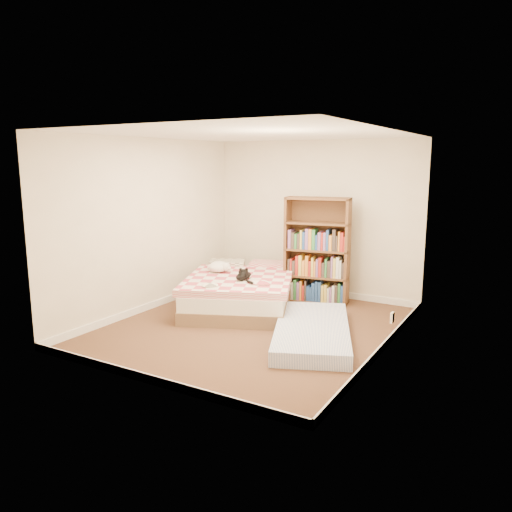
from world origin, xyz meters
The scene contains 6 objects.
room centered at (0.00, 0.00, 1.20)m, with size 3.51×4.01×2.51m.
bed centered at (-0.63, 0.75, 0.25)m, with size 2.14×2.46×0.55m.
bookshelf centered at (0.24, 1.57, 0.59)m, with size 1.04×0.49×1.63m.
floor_mattress centered at (0.85, 0.01, 0.09)m, with size 0.89×1.97×0.18m, color #7385BF.
black_cat centered at (-0.43, 0.51, 0.55)m, with size 0.30×0.57×0.13m.
white_dog centered at (-1.02, 0.72, 0.58)m, with size 0.45×0.45×0.16m.
Camera 1 is at (3.21, -5.45, 2.16)m, focal length 35.00 mm.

